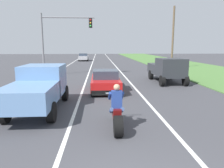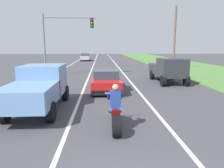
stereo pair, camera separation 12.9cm
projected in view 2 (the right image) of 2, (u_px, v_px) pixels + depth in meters
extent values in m
cube|color=white|center=(57.00, 73.00, 22.77)|extent=(0.14, 120.00, 0.01)
cube|color=white|center=(123.00, 73.00, 23.14)|extent=(0.14, 120.00, 0.01)
cube|color=white|center=(90.00, 73.00, 22.96)|extent=(0.14, 120.00, 0.01)
cube|color=#517F3D|center=(212.00, 72.00, 23.66)|extent=(10.00, 120.00, 0.06)
cylinder|color=black|center=(117.00, 126.00, 6.74)|extent=(0.28, 0.69, 0.69)
cylinder|color=black|center=(114.00, 112.00, 8.27)|extent=(0.12, 0.63, 0.63)
cube|color=#590F0F|center=(115.00, 111.00, 7.50)|extent=(0.28, 1.10, 0.36)
cylinder|color=#B2B2B7|center=(114.00, 104.00, 8.12)|extent=(0.08, 0.36, 0.73)
cylinder|color=#A5A5AA|center=(114.00, 93.00, 8.03)|extent=(0.70, 0.05, 0.05)
cube|color=navy|center=(115.00, 99.00, 7.19)|extent=(0.36, 0.24, 0.60)
sphere|color=tan|center=(115.00, 87.00, 7.12)|extent=(0.22, 0.22, 0.22)
cylinder|color=#384C7A|center=(110.00, 110.00, 7.28)|extent=(0.14, 0.47, 0.32)
cylinder|color=navy|center=(109.00, 96.00, 7.47)|extent=(0.10, 0.51, 0.40)
cylinder|color=#384C7A|center=(121.00, 110.00, 7.30)|extent=(0.14, 0.47, 0.32)
cylinder|color=navy|center=(121.00, 96.00, 7.49)|extent=(0.10, 0.51, 0.40)
cube|color=red|center=(106.00, 82.00, 13.92)|extent=(1.80, 4.30, 0.64)
cube|color=#333D4C|center=(106.00, 74.00, 13.62)|extent=(1.56, 1.70, 0.52)
cube|color=black|center=(107.00, 93.00, 11.94)|extent=(1.76, 0.20, 0.28)
cylinder|color=black|center=(95.00, 82.00, 15.48)|extent=(0.24, 0.64, 0.64)
cylinder|color=black|center=(116.00, 81.00, 15.57)|extent=(0.24, 0.64, 0.64)
cylinder|color=black|center=(93.00, 90.00, 12.34)|extent=(0.24, 0.64, 0.64)
cylinder|color=black|center=(120.00, 90.00, 12.42)|extent=(0.24, 0.64, 0.64)
cube|color=#6B93C6|center=(44.00, 79.00, 10.36)|extent=(1.90, 2.10, 1.40)
cube|color=#333D4C|center=(45.00, 71.00, 10.64)|extent=(1.67, 0.29, 0.57)
cube|color=#6B93C6|center=(29.00, 96.00, 8.20)|extent=(1.90, 2.70, 0.80)
cylinder|color=black|center=(32.00, 93.00, 11.26)|extent=(0.28, 0.80, 0.80)
cylinder|color=black|center=(65.00, 93.00, 11.35)|extent=(0.28, 0.80, 0.80)
cylinder|color=black|center=(4.00, 113.00, 7.97)|extent=(0.28, 0.80, 0.80)
cylinder|color=black|center=(51.00, 112.00, 8.06)|extent=(0.28, 0.80, 0.80)
cube|color=#2D3035|center=(172.00, 68.00, 15.91)|extent=(1.90, 2.10, 1.40)
cube|color=#333D4C|center=(174.00, 63.00, 15.50)|extent=(1.67, 0.29, 0.57)
cube|color=#2D3035|center=(163.00, 69.00, 18.18)|extent=(1.90, 2.70, 0.80)
cylinder|color=black|center=(187.00, 81.00, 15.33)|extent=(0.28, 0.80, 0.80)
cylinder|color=black|center=(163.00, 81.00, 15.24)|extent=(0.28, 0.80, 0.80)
cylinder|color=black|center=(171.00, 75.00, 18.62)|extent=(0.28, 0.80, 0.80)
cylinder|color=black|center=(152.00, 75.00, 18.53)|extent=(0.28, 0.80, 0.80)
cylinder|color=gray|center=(44.00, 45.00, 20.49)|extent=(0.18, 0.18, 6.00)
cylinder|color=gray|center=(70.00, 18.00, 20.16)|extent=(5.07, 0.12, 0.12)
cube|color=black|center=(92.00, 23.00, 20.36)|extent=(0.32, 0.24, 0.90)
sphere|color=red|center=(92.00, 20.00, 20.17)|extent=(0.16, 0.16, 0.16)
sphere|color=orange|center=(92.00, 23.00, 20.22)|extent=(0.16, 0.16, 0.16)
sphere|color=green|center=(92.00, 26.00, 20.27)|extent=(0.16, 0.16, 0.16)
cylinder|color=brown|center=(175.00, 38.00, 26.18)|extent=(0.24, 0.24, 7.74)
cube|color=#B2B2B7|center=(86.00, 58.00, 42.44)|extent=(1.76, 4.00, 0.70)
cube|color=#333D4C|center=(85.00, 55.00, 42.14)|extent=(1.56, 2.00, 0.50)
cylinder|color=black|center=(82.00, 59.00, 43.84)|extent=(0.20, 0.60, 0.60)
cylinder|color=black|center=(90.00, 59.00, 43.92)|extent=(0.20, 0.60, 0.60)
cylinder|color=black|center=(81.00, 60.00, 41.09)|extent=(0.20, 0.60, 0.60)
cylinder|color=black|center=(89.00, 60.00, 41.17)|extent=(0.20, 0.60, 0.60)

